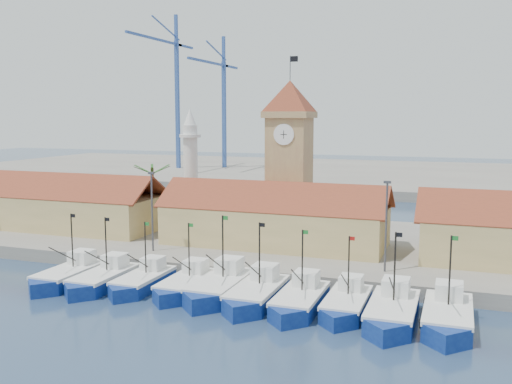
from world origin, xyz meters
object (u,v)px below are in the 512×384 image
at_px(boat_0, 68,277).
at_px(boat_5, 256,295).
at_px(minaret, 191,166).
at_px(clock_tower, 289,154).

relative_size(boat_0, boat_5, 0.97).
bearing_deg(minaret, boat_0, -92.19).
height_order(boat_0, minaret, minaret).
bearing_deg(boat_0, boat_5, 1.89).
bearing_deg(boat_0, minaret, 87.81).
bearing_deg(minaret, boat_5, -53.39).
bearing_deg(minaret, clock_tower, -7.61).
distance_m(boat_5, clock_tower, 26.15).
relative_size(clock_tower, minaret, 1.39).
height_order(boat_5, clock_tower, clock_tower).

